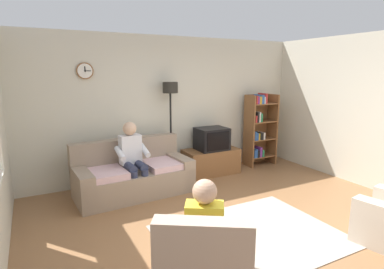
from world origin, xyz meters
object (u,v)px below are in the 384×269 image
object	(u,v)px
tv_stand	(211,161)
tv	(212,139)
person_in_left_armchair	(205,229)
couch	(133,176)
bookshelf	(258,129)
person_on_couch	(133,155)
floor_lamp	(170,104)
armchair_near_window	(204,265)

from	to	relation	value
tv_stand	tv	bearing A→B (deg)	-90.00
person_in_left_armchair	couch	bearing A→B (deg)	87.73
tv	bookshelf	world-z (taller)	bookshelf
tv	bookshelf	xyz separation A→B (m)	(1.25, 0.09, 0.08)
bookshelf	person_on_couch	size ratio (longest dim) A/B	1.28
tv_stand	tv	xyz separation A→B (m)	(0.00, -0.02, 0.47)
couch	person_in_left_armchair	distance (m)	2.62
floor_lamp	armchair_near_window	xyz separation A→B (m)	(-1.03, -3.09, -1.16)
couch	tv_stand	world-z (taller)	couch
couch	tv_stand	distance (m)	1.74
floor_lamp	couch	bearing A→B (deg)	-154.67
couch	floor_lamp	distance (m)	1.50
bookshelf	floor_lamp	world-z (taller)	floor_lamp
bookshelf	armchair_near_window	world-z (taller)	bookshelf
couch	armchair_near_window	size ratio (longest dim) A/B	1.67
couch	bookshelf	world-z (taller)	bookshelf
couch	armchair_near_window	distance (m)	2.68
couch	floor_lamp	world-z (taller)	floor_lamp
couch	tv	xyz separation A→B (m)	(1.71, 0.29, 0.41)
floor_lamp	person_on_couch	bearing A→B (deg)	-149.92
tv_stand	tv	size ratio (longest dim) A/B	1.83
couch	floor_lamp	xyz separation A→B (m)	(0.88, 0.42, 1.14)
armchair_near_window	person_on_couch	distance (m)	2.60
floor_lamp	person_in_left_armchair	xyz separation A→B (m)	(-0.99, -3.02, -0.85)
person_on_couch	person_in_left_armchair	bearing A→B (deg)	-91.72
person_on_couch	person_in_left_armchair	world-z (taller)	person_on_couch
tv_stand	person_on_couch	distance (m)	1.85
couch	floor_lamp	bearing A→B (deg)	25.33
tv	bookshelf	size ratio (longest dim) A/B	0.38
couch	person_in_left_armchair	size ratio (longest dim) A/B	1.74
tv	person_on_couch	world-z (taller)	person_on_couch
tv	floor_lamp	size ratio (longest dim) A/B	0.32
floor_lamp	person_in_left_armchair	size ratio (longest dim) A/B	1.65
tv	armchair_near_window	xyz separation A→B (m)	(-1.86, -2.97, -0.43)
couch	bookshelf	bearing A→B (deg)	7.47
couch	tv	size ratio (longest dim) A/B	3.25
floor_lamp	person_on_couch	distance (m)	1.29
person_in_left_armchair	armchair_near_window	bearing A→B (deg)	-121.91
bookshelf	couch	bearing A→B (deg)	-172.53
couch	person_on_couch	bearing A→B (deg)	-104.49
tv_stand	couch	bearing A→B (deg)	-169.47
armchair_near_window	person_in_left_armchair	xyz separation A→B (m)	(0.05, 0.08, 0.32)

